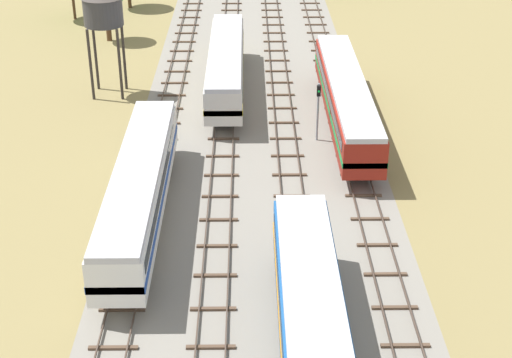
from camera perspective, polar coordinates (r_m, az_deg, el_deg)
name	(u,v)px	position (r m, az deg, el deg)	size (l,w,h in m)	color
ground_plane	(253,94)	(67.28, -0.19, 6.33)	(480.00, 480.00, 0.00)	olive
ballast_bed	(253,94)	(67.27, -0.19, 6.33)	(18.10, 176.00, 0.01)	gray
track_far_left	(173,88)	(68.47, -6.15, 6.68)	(2.40, 126.00, 0.29)	#47382D
track_left	(227,88)	(68.18, -2.18, 6.73)	(2.40, 126.00, 0.29)	#47382D
track_centre_left	(280,88)	(68.22, 1.79, 6.75)	(2.40, 126.00, 0.29)	#47382D
track_centre	(334,88)	(68.57, 5.75, 6.73)	(2.40, 126.00, 0.29)	#47382D
passenger_coach_centre_left_nearest	(315,348)	(34.13, 4.40, -12.33)	(2.96, 22.00, 3.80)	#194C8C
diesel_railcar_far_left_near	(139,187)	(46.82, -8.62, -0.56)	(2.96, 20.50, 3.80)	white
passenger_coach_centre_mid	(346,97)	(59.92, 6.67, 6.07)	(2.96, 22.00, 3.80)	maroon
diesel_railcar_left_midfar	(226,64)	(66.77, -2.23, 8.52)	(2.96, 20.50, 3.80)	beige
water_tower	(103,11)	(66.14, -11.24, 12.10)	(3.42, 3.42, 8.87)	#2D2826
signal_post_nearest	(318,104)	(57.42, 4.61, 5.52)	(0.28, 0.47, 4.54)	gray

